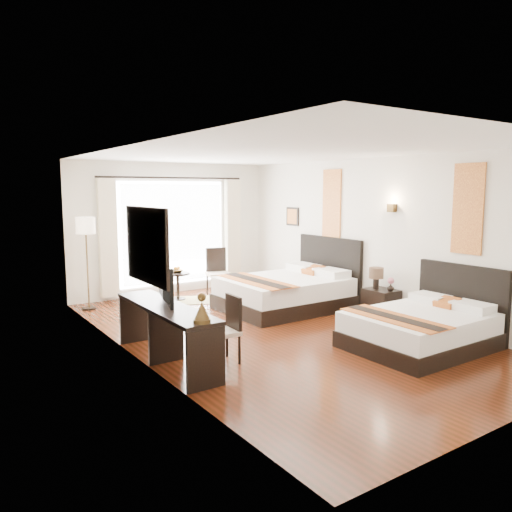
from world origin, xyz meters
TOP-DOWN VIEW (x-y plane):
  - floor at (0.00, 0.00)m, footprint 4.50×7.50m
  - ceiling at (0.00, 0.00)m, footprint 4.50×7.50m
  - wall_headboard at (2.25, 0.00)m, footprint 0.01×7.50m
  - wall_desk at (-2.25, 0.00)m, footprint 0.01×7.50m
  - wall_window at (0.00, 3.75)m, footprint 4.50×0.01m
  - window_glass at (0.00, 3.73)m, footprint 2.40×0.02m
  - sheer_curtain at (0.00, 3.67)m, footprint 2.30×0.02m
  - drape_left at (-1.45, 3.63)m, footprint 0.35×0.14m
  - drape_right at (1.45, 3.63)m, footprint 0.35×0.14m
  - art_panel_near at (2.23, -1.78)m, footprint 0.03×0.50m
  - art_panel_far at (2.23, 1.17)m, footprint 0.03×0.50m
  - wall_sconce at (2.19, -0.37)m, footprint 0.10×0.14m
  - mirror_frame at (-2.22, -0.30)m, footprint 0.04×1.25m
  - mirror_glass at (-2.19, -0.30)m, footprint 0.01×1.12m
  - bed_near at (1.31, -1.78)m, footprint 1.99×1.55m
  - bed_far at (1.16, 1.17)m, footprint 2.30×1.79m
  - nightstand at (2.00, -0.37)m, footprint 0.44×0.54m
  - table_lamp at (1.96, -0.28)m, footprint 0.25×0.25m
  - vase at (2.00, -0.57)m, footprint 0.13×0.13m
  - console_desk at (-1.99, -0.30)m, footprint 0.50×2.20m
  - television at (-1.97, -0.12)m, footprint 0.38×0.89m
  - bronze_figurine at (-1.99, -1.30)m, footprint 0.20×0.20m
  - desk_chair at (-1.38, -0.72)m, footprint 0.43×0.43m
  - floor_lamp at (-1.99, 3.20)m, footprint 0.35×0.35m
  - side_table at (-0.25, 3.00)m, footprint 0.49×0.49m
  - fruit_bowl at (-0.26, 3.01)m, footprint 0.27×0.27m
  - window_chair at (0.63, 2.88)m, footprint 0.57×0.57m
  - jute_rug at (-0.14, 2.81)m, footprint 1.34×1.16m

SIDE VIEW (x-z plane):
  - floor at x=0.00m, z-range -0.01..0.00m
  - jute_rug at x=-0.14m, z-range 0.00..0.01m
  - nightstand at x=2.00m, z-range 0.00..0.52m
  - desk_chair at x=-1.38m, z-range -0.17..0.70m
  - side_table at x=-0.25m, z-range 0.00..0.56m
  - bed_near at x=1.31m, z-range -0.27..0.85m
  - window_chair at x=0.63m, z-range -0.20..0.81m
  - bed_far at x=1.16m, z-range -0.31..0.98m
  - console_desk at x=-1.99m, z-range 0.00..0.76m
  - vase at x=2.00m, z-range 0.50..0.63m
  - fruit_bowl at x=-0.26m, z-range 0.56..0.62m
  - table_lamp at x=1.96m, z-range 0.57..0.97m
  - bronze_figurine at x=-1.99m, z-range 0.76..1.05m
  - television at x=-1.97m, z-range 0.75..1.27m
  - drape_left at x=-1.45m, z-range 0.10..2.46m
  - drape_right at x=1.45m, z-range 0.10..2.46m
  - sheer_curtain at x=0.00m, z-range 0.25..2.35m
  - window_glass at x=0.00m, z-range 0.20..2.40m
  - wall_headboard at x=2.25m, z-range 0.00..2.80m
  - wall_desk at x=-2.25m, z-range 0.00..2.80m
  - wall_window at x=0.00m, z-range 0.00..2.80m
  - floor_lamp at x=-1.99m, z-range 0.60..2.33m
  - mirror_frame at x=-2.22m, z-range 1.08..2.02m
  - mirror_glass at x=-2.19m, z-range 1.14..1.96m
  - wall_sconce at x=2.19m, z-range 1.85..1.99m
  - art_panel_near at x=2.23m, z-range 1.27..2.62m
  - art_panel_far at x=2.23m, z-range 1.27..2.62m
  - ceiling at x=0.00m, z-range 2.78..2.80m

